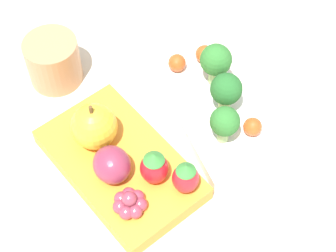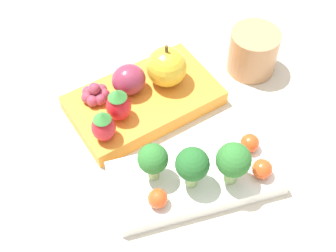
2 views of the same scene
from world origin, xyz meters
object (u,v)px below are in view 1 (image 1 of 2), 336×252
cherry_tomato_0 (253,127)px  cherry_tomato_2 (177,63)px  bento_box_fruit (120,164)px  strawberry_1 (186,177)px  broccoli_floret_1 (225,122)px  bento_box_savoury (213,111)px  plum (112,165)px  grape_cluster (130,203)px  broccoli_floret_0 (226,90)px  broccoli_floret_2 (216,61)px  apple (94,126)px  drinking_cup (53,61)px  cherry_tomato_1 (204,54)px  strawberry_0 (154,167)px

cherry_tomato_0 → cherry_tomato_2: same height
bento_box_fruit → strawberry_1: size_ratio=4.54×
broccoli_floret_1 → cherry_tomato_0: broccoli_floret_1 is taller
bento_box_savoury → broccoli_floret_1: size_ratio=3.96×
bento_box_savoury → strawberry_1: strawberry_1 is taller
plum → grape_cluster: (0.05, -0.01, -0.01)m
strawberry_1 → grape_cluster: 0.07m
broccoli_floret_0 → strawberry_1: 0.12m
broccoli_floret_2 → grape_cluster: broccoli_floret_2 is taller
bento_box_savoury → cherry_tomato_2: (-0.08, -0.00, 0.02)m
broccoli_floret_0 → apple: size_ratio=0.93×
bento_box_savoury → broccoli_floret_2: (-0.03, 0.02, 0.05)m
cherry_tomato_0 → broccoli_floret_1: bearing=-107.5°
drinking_cup → broccoli_floret_0: bearing=39.6°
drinking_cup → cherry_tomato_0: bearing=34.6°
grape_cluster → bento_box_fruit: bearing=160.4°
broccoli_floret_1 → apple: bearing=-121.8°
cherry_tomato_0 → cherry_tomato_2: bearing=-171.6°
plum → apple: bearing=172.6°
cherry_tomato_0 → grape_cluster: bearing=-87.3°
broccoli_floret_0 → cherry_tomato_1: bearing=161.7°
broccoli_floret_0 → drinking_cup: bearing=-140.4°
plum → bento_box_savoury: bearing=97.0°
bento_box_savoury → plum: plum is taller
strawberry_1 → plum: 0.08m
strawberry_1 → drinking_cup: strawberry_1 is taller
apple → plum: 0.05m
cherry_tomato_2 → grape_cluster: grape_cluster is taller
broccoli_floret_2 → apple: size_ratio=0.96×
broccoli_floret_2 → strawberry_1: (0.11, -0.12, -0.01)m
cherry_tomato_0 → drinking_cup: (-0.22, -0.15, 0.00)m
apple → grape_cluster: apple is taller
strawberry_1 → cherry_tomato_1: bearing=138.5°
cherry_tomato_1 → plum: size_ratio=0.53×
cherry_tomato_2 → cherry_tomato_0: bearing=8.4°
cherry_tomato_2 → broccoli_floret_2: bearing=32.9°
broccoli_floret_2 → plum: (0.05, -0.18, -0.01)m
broccoli_floret_1 → strawberry_1: 0.08m
strawberry_0 → grape_cluster: 0.05m
broccoli_floret_2 → drinking_cup: bearing=-129.4°
cherry_tomato_2 → strawberry_0: (0.12, -0.11, 0.02)m
cherry_tomato_0 → drinking_cup: 0.27m
bento_box_fruit → cherry_tomato_2: bearing=121.3°
bento_box_fruit → cherry_tomato_1: cherry_tomato_1 is taller
bento_box_fruit → cherry_tomato_0: bearing=71.5°
cherry_tomato_2 → plum: 0.18m
bento_box_fruit → apple: apple is taller
cherry_tomato_0 → cherry_tomato_1: (-0.13, 0.02, 0.00)m
broccoli_floret_2 → cherry_tomato_2: (-0.04, -0.03, -0.03)m
grape_cluster → drinking_cup: 0.23m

